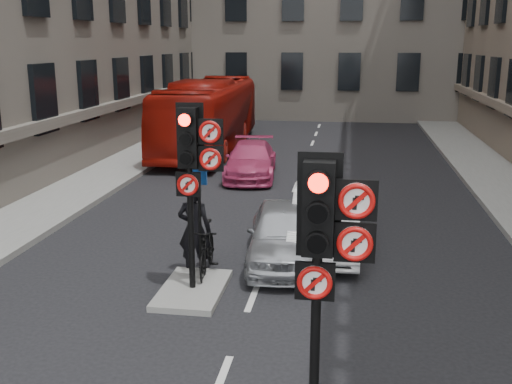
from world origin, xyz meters
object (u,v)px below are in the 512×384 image
(signal_near, at_px, (325,240))
(motorcyclist, at_px, (194,229))
(car_pink, at_px, (251,160))
(signal_far, at_px, (193,157))
(car_white, at_px, (326,218))
(car_silver, at_px, (284,233))
(bus_red, at_px, (209,115))
(info_sign, at_px, (199,207))
(motorcycle, at_px, (207,249))

(signal_near, bearing_deg, motorcyclist, 120.00)
(car_pink, bearing_deg, motorcyclist, -93.43)
(signal_near, distance_m, motorcyclist, 6.00)
(signal_far, bearing_deg, car_white, 52.47)
(signal_far, relative_size, car_silver, 0.93)
(bus_red, height_order, info_sign, bus_red)
(car_pink, bearing_deg, signal_near, -82.76)
(car_white, bearing_deg, bus_red, 113.76)
(info_sign, bearing_deg, signal_near, -47.72)
(signal_far, xyz_separation_m, car_pink, (-0.62, 10.28, -2.08))
(car_pink, relative_size, bus_red, 0.38)
(car_white, height_order, bus_red, bus_red)
(car_silver, bearing_deg, motorcyclist, -155.72)
(bus_red, xyz_separation_m, info_sign, (3.28, -14.80, -0.03))
(car_silver, height_order, info_sign, info_sign)
(car_silver, relative_size, car_pink, 0.90)
(signal_near, bearing_deg, car_silver, 100.60)
(car_silver, bearing_deg, info_sign, -146.45)
(motorcycle, bearing_deg, motorcyclist, 174.73)
(car_white, relative_size, info_sign, 1.99)
(car_silver, xyz_separation_m, motorcycle, (-1.51, -1.00, -0.11))
(car_silver, bearing_deg, car_white, 45.08)
(bus_red, distance_m, motorcycle, 14.94)
(car_white, bearing_deg, motorcycle, -140.18)
(bus_red, height_order, motorcycle, bus_red)
(car_pink, xyz_separation_m, motorcyclist, (0.33, -9.27, 0.35))
(car_white, bearing_deg, signal_far, -128.52)
(car_pink, bearing_deg, car_silver, -81.24)
(signal_far, relative_size, info_sign, 1.62)
(car_pink, relative_size, info_sign, 1.94)
(car_pink, bearing_deg, car_white, -73.00)
(car_silver, bearing_deg, motorcycle, -151.66)
(motorcyclist, bearing_deg, signal_far, 108.38)
(motorcycle, bearing_deg, signal_near, -67.55)
(signal_far, relative_size, motorcyclist, 1.84)
(signal_far, relative_size, car_white, 0.81)
(car_pink, xyz_separation_m, bus_red, (-2.76, 5.25, 0.95))
(car_pink, bearing_deg, info_sign, -92.36)
(signal_near, bearing_deg, bus_red, 107.04)
(car_silver, relative_size, info_sign, 1.75)
(motorcyclist, height_order, info_sign, info_sign)
(signal_near, distance_m, motorcycle, 6.01)
(signal_near, relative_size, bus_red, 0.32)
(car_silver, height_order, car_pink, car_silver)
(car_silver, height_order, bus_red, bus_red)
(car_white, distance_m, motorcyclist, 3.37)
(motorcycle, relative_size, info_sign, 0.83)
(car_white, relative_size, bus_red, 0.39)
(car_pink, relative_size, motorcyclist, 2.21)
(info_sign, bearing_deg, car_silver, 51.35)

